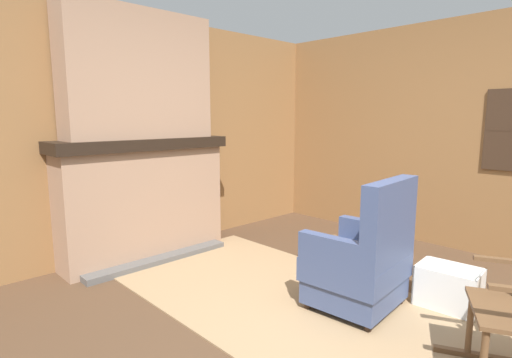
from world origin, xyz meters
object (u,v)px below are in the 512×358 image
armchair (362,263)px  laundry_basket (448,287)px  firewood_stack (327,251)px  oil_lamp_vase (92,130)px  storage_case (181,131)px  decorative_plate_on_mantel (139,126)px

armchair → laundry_basket: bearing=-136.2°
firewood_stack → oil_lamp_vase: oil_lamp_vase is taller
storage_case → firewood_stack: bearing=27.4°
armchair → storage_case: 2.43m
firewood_stack → decorative_plate_on_mantel: (-1.47, -1.24, 1.25)m
firewood_stack → decorative_plate_on_mantel: size_ratio=1.93×
armchair → storage_case: (-2.24, -0.10, 0.93)m
laundry_basket → storage_case: 2.98m
laundry_basket → decorative_plate_on_mantel: size_ratio=1.82×
oil_lamp_vase → storage_case: (0.00, 0.97, -0.03)m
armchair → decorative_plate_on_mantel: 2.53m
firewood_stack → storage_case: size_ratio=2.34×
oil_lamp_vase → decorative_plate_on_mantel: oil_lamp_vase is taller
laundry_basket → oil_lamp_vase: size_ratio=1.69×
armchair → firewood_stack: armchair is taller
oil_lamp_vase → decorative_plate_on_mantel: (-0.02, 0.49, 0.03)m
firewood_stack → decorative_plate_on_mantel: bearing=-140.0°
armchair → oil_lamp_vase: 2.66m
armchair → laundry_basket: (0.45, 0.51, -0.21)m
armchair → laundry_basket: 0.71m
firewood_stack → laundry_basket: 1.24m
decorative_plate_on_mantel → storage_case: bearing=87.6°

